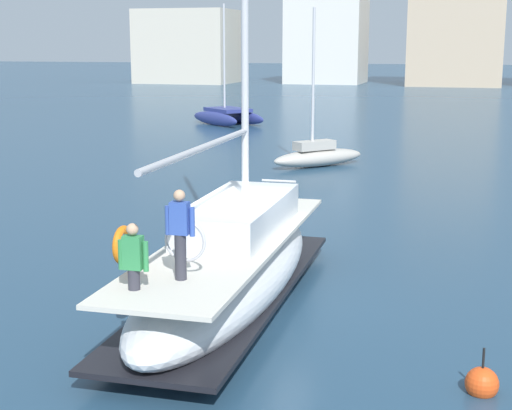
{
  "coord_description": "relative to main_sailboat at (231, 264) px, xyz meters",
  "views": [
    {
      "loc": [
        4.47,
        -15.58,
        5.45
      ],
      "look_at": [
        -0.28,
        1.15,
        1.8
      ],
      "focal_mm": 54.09,
      "sensor_mm": 36.0,
      "label": 1
    }
  ],
  "objects": [
    {
      "name": "moored_catamaran",
      "position": [
        -11.6,
        35.73,
        -0.28
      ],
      "size": [
        6.01,
        5.68,
        8.09
      ],
      "color": "navy",
      "rests_on": "ground"
    },
    {
      "name": "ground_plane",
      "position": [
        0.28,
        0.77,
        -0.92
      ],
      "size": [
        400.0,
        400.0,
        0.0
      ],
      "primitive_type": "plane",
      "color": "navy"
    },
    {
      "name": "main_sailboat",
      "position": [
        0.0,
        0.0,
        0.0
      ],
      "size": [
        2.56,
        9.63,
        14.38
      ],
      "color": "silver",
      "rests_on": "ground"
    },
    {
      "name": "moored_cutter_left",
      "position": [
        -1.97,
        19.17,
        -0.39
      ],
      "size": [
        4.05,
        4.31,
        6.99
      ],
      "color": "#B7B2A8",
      "rests_on": "ground"
    },
    {
      "name": "mooring_buoy",
      "position": [
        5.1,
        -2.88,
        -0.76
      ],
      "size": [
        0.54,
        0.54,
        0.87
      ],
      "color": "#EA4C19",
      "rests_on": "ground"
    },
    {
      "name": "waterfront_buildings",
      "position": [
        3.16,
        93.29,
        7.24
      ],
      "size": [
        80.79,
        16.85,
        21.12
      ],
      "color": "beige",
      "rests_on": "ground"
    }
  ]
}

